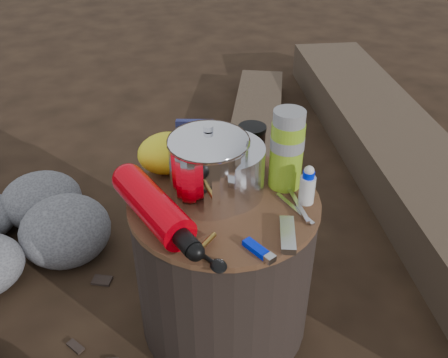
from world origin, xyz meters
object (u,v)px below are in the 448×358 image
object	(u,v)px
log_main	(396,151)
fuel_bottle	(153,206)
camping_pot	(209,165)
travel_mug	(252,145)
stump	(224,264)
thermos	(287,150)

from	to	relation	value
log_main	fuel_bottle	xyz separation A→B (m)	(-1.07, -0.57, 0.37)
camping_pot	travel_mug	world-z (taller)	camping_pot
stump	fuel_bottle	size ratio (longest dim) A/B	1.39
log_main	travel_mug	distance (m)	0.96
log_main	thermos	xyz separation A→B (m)	(-0.74, -0.53, 0.43)
log_main	travel_mug	world-z (taller)	travel_mug
camping_pot	thermos	xyz separation A→B (m)	(0.19, 0.00, 0.01)
log_main	fuel_bottle	distance (m)	1.27
fuel_bottle	travel_mug	world-z (taller)	travel_mug
stump	thermos	world-z (taller)	thermos
fuel_bottle	log_main	bearing A→B (deg)	10.68
fuel_bottle	camping_pot	bearing A→B (deg)	0.65
fuel_bottle	travel_mug	size ratio (longest dim) A/B	3.13
thermos	travel_mug	world-z (taller)	thermos
log_main	travel_mug	bearing A→B (deg)	-142.11
camping_pot	thermos	size ratio (longest dim) A/B	0.92
log_main	camping_pot	xyz separation A→B (m)	(-0.93, -0.53, 0.42)
log_main	thermos	distance (m)	1.00
thermos	travel_mug	distance (m)	0.14
thermos	stump	bearing A→B (deg)	-173.33
stump	log_main	size ratio (longest dim) A/B	0.21
camping_pot	stump	bearing A→B (deg)	-31.01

